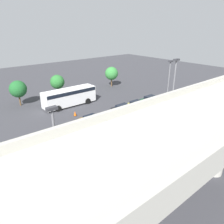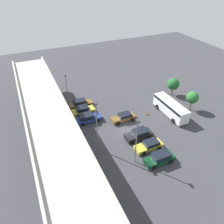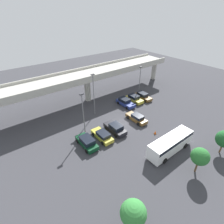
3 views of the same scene
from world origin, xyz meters
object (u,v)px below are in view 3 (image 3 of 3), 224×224
object	(u,v)px
shuttle_bus	(171,143)
tree_front_centre	(200,157)
traffic_cone	(155,132)
parked_car_1	(102,135)
parked_car_2	(115,128)
parked_car_4	(125,102)
lamp_post_mid_lot	(83,111)
parked_car_0	(87,142)
parked_car_6	(143,96)
parked_car_3	(137,118)
lamp_post_by_overpass	(140,79)
tree_front_left	(133,213)
lamp_post_near_aisle	(94,92)
parked_car_5	(134,99)

from	to	relation	value
shuttle_bus	tree_front_centre	xyz separation A→B (m)	(-0.42, -4.74, 1.25)
tree_front_centre	traffic_cone	bearing A→B (deg)	77.23
parked_car_1	traffic_cone	distance (m)	9.62
parked_car_2	parked_car_4	xyz separation A→B (m)	(8.07, 6.41, -0.00)
lamp_post_mid_lot	traffic_cone	distance (m)	13.54
parked_car_0	parked_car_4	xyz separation A→B (m)	(14.14, 6.50, -0.01)
parked_car_6	lamp_post_mid_lot	xyz separation A→B (m)	(-18.12, -2.85, 3.85)
parked_car_6	parked_car_3	bearing A→B (deg)	-53.09
parked_car_2	parked_car_3	bearing A→B (deg)	-88.92
lamp_post_by_overpass	shuttle_bus	bearing A→B (deg)	-121.38
parked_car_2	parked_car_1	bearing A→B (deg)	93.60
tree_front_left	parked_car_4	bearing A→B (deg)	50.22
parked_car_3	tree_front_left	world-z (taller)	tree_front_left
parked_car_3	parked_car_4	size ratio (longest dim) A/B	0.98
parked_car_1	lamp_post_near_aisle	bearing A→B (deg)	-23.65
parked_car_3	shuttle_bus	world-z (taller)	shuttle_bus
lamp_post_mid_lot	tree_front_centre	world-z (taller)	lamp_post_mid_lot
parked_car_6	lamp_post_near_aisle	world-z (taller)	lamp_post_near_aisle
tree_front_left	lamp_post_near_aisle	bearing A→B (deg)	66.78
parked_car_4	shuttle_bus	size ratio (longest dim) A/B	0.57
parked_car_5	parked_car_1	bearing A→B (deg)	-64.71
shuttle_bus	lamp_post_by_overpass	xyz separation A→B (m)	(10.75, 17.62, 2.79)
parked_car_2	parked_car_6	size ratio (longest dim) A/B	0.98
lamp_post_near_aisle	traffic_cone	distance (m)	14.22
parked_car_2	shuttle_bus	distance (m)	9.99
parked_car_2	traffic_cone	size ratio (longest dim) A/B	6.74
shuttle_bus	parked_car_5	bearing A→B (deg)	65.02
traffic_cone	lamp_post_mid_lot	bearing A→B (deg)	139.71
parked_car_5	traffic_cone	size ratio (longest dim) A/B	6.47
shuttle_bus	tree_front_centre	size ratio (longest dim) A/B	2.08
parked_car_3	shuttle_bus	size ratio (longest dim) A/B	0.55
parked_car_0	tree_front_centre	world-z (taller)	tree_front_centre
parked_car_5	tree_front_left	distance (m)	28.45
shuttle_bus	lamp_post_mid_lot	distance (m)	15.28
tree_front_centre	traffic_cone	xyz separation A→B (m)	(2.04, 8.98, -2.54)
lamp_post_mid_lot	tree_front_centre	distance (m)	19.03
parked_car_2	tree_front_centre	bearing A→B (deg)	-166.85
parked_car_3	lamp_post_by_overpass	xyz separation A→B (m)	(8.87, 8.27, 3.70)
parked_car_2	tree_front_centre	distance (m)	14.52
parked_car_5	lamp_post_by_overpass	bearing A→B (deg)	119.45
shuttle_bus	traffic_cone	xyz separation A→B (m)	(1.61, 4.24, -1.29)
tree_front_centre	traffic_cone	size ratio (longest dim) A/B	5.87
parked_car_3	parked_car_5	xyz separation A→B (m)	(5.43, 6.33, 0.05)
parked_car_6	tree_front_left	size ratio (longest dim) A/B	1.18
lamp_post_near_aisle	lamp_post_mid_lot	distance (m)	6.34
shuttle_bus	tree_front_centre	distance (m)	4.92
parked_car_4	parked_car_5	world-z (taller)	parked_car_4
parked_car_4	lamp_post_near_aisle	world-z (taller)	lamp_post_near_aisle
parked_car_6	traffic_cone	distance (m)	13.92
lamp_post_mid_lot	tree_front_centre	size ratio (longest dim) A/B	1.91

